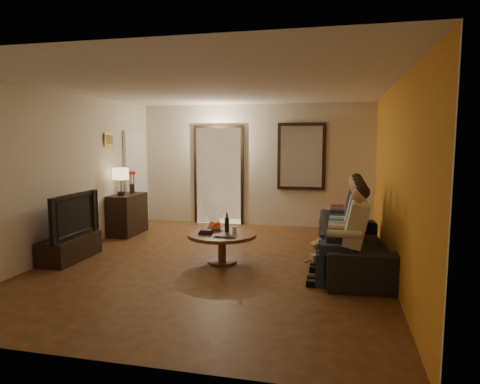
% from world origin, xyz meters
% --- Properties ---
extents(floor, '(5.00, 6.00, 0.01)m').
position_xyz_m(floor, '(0.00, 0.00, 0.00)').
color(floor, '#482B13').
rests_on(floor, ground).
extents(ceiling, '(5.00, 6.00, 0.01)m').
position_xyz_m(ceiling, '(0.00, 0.00, 2.60)').
color(ceiling, white).
rests_on(ceiling, back_wall).
extents(back_wall, '(5.00, 0.02, 2.60)m').
position_xyz_m(back_wall, '(0.00, 3.00, 1.30)').
color(back_wall, beige).
rests_on(back_wall, floor).
extents(front_wall, '(5.00, 0.02, 2.60)m').
position_xyz_m(front_wall, '(0.00, -3.00, 1.30)').
color(front_wall, beige).
rests_on(front_wall, floor).
extents(left_wall, '(0.02, 6.00, 2.60)m').
position_xyz_m(left_wall, '(-2.50, 0.00, 1.30)').
color(left_wall, beige).
rests_on(left_wall, floor).
extents(right_wall, '(0.02, 6.00, 2.60)m').
position_xyz_m(right_wall, '(2.50, 0.00, 1.30)').
color(right_wall, beige).
rests_on(right_wall, floor).
extents(orange_accent, '(0.01, 6.00, 2.60)m').
position_xyz_m(orange_accent, '(2.49, 0.00, 1.30)').
color(orange_accent, orange).
rests_on(orange_accent, right_wall).
extents(kitchen_doorway, '(1.00, 0.06, 2.10)m').
position_xyz_m(kitchen_doorway, '(-0.80, 2.98, 1.05)').
color(kitchen_doorway, '#FFE0A5').
rests_on(kitchen_doorway, floor).
extents(door_trim, '(1.12, 0.04, 2.22)m').
position_xyz_m(door_trim, '(-0.80, 2.97, 1.05)').
color(door_trim, black).
rests_on(door_trim, floor).
extents(fridge_glimpse, '(0.45, 0.03, 1.70)m').
position_xyz_m(fridge_glimpse, '(-0.55, 2.98, 0.90)').
color(fridge_glimpse, silver).
rests_on(fridge_glimpse, floor).
extents(mirror_frame, '(1.00, 0.05, 1.40)m').
position_xyz_m(mirror_frame, '(1.00, 2.96, 1.50)').
color(mirror_frame, black).
rests_on(mirror_frame, back_wall).
extents(mirror_glass, '(0.86, 0.02, 1.26)m').
position_xyz_m(mirror_glass, '(1.00, 2.93, 1.50)').
color(mirror_glass, white).
rests_on(mirror_glass, back_wall).
extents(white_door, '(0.06, 0.85, 2.04)m').
position_xyz_m(white_door, '(-2.46, 2.30, 1.02)').
color(white_door, white).
rests_on(white_door, floor).
extents(framed_art, '(0.03, 0.28, 0.24)m').
position_xyz_m(framed_art, '(-2.47, 1.30, 1.85)').
color(framed_art, '#B28C33').
rests_on(framed_art, left_wall).
extents(art_canvas, '(0.01, 0.22, 0.18)m').
position_xyz_m(art_canvas, '(-2.46, 1.30, 1.85)').
color(art_canvas, brown).
rests_on(art_canvas, left_wall).
extents(dresser, '(0.45, 0.89, 0.79)m').
position_xyz_m(dresser, '(-2.25, 1.52, 0.39)').
color(dresser, black).
rests_on(dresser, floor).
extents(table_lamp, '(0.30, 0.30, 0.54)m').
position_xyz_m(table_lamp, '(-2.25, 1.30, 1.06)').
color(table_lamp, beige).
rests_on(table_lamp, dresser).
extents(flower_vase, '(0.14, 0.14, 0.44)m').
position_xyz_m(flower_vase, '(-2.25, 1.74, 1.01)').
color(flower_vase, red).
rests_on(flower_vase, dresser).
extents(tv_stand, '(0.45, 1.09, 0.36)m').
position_xyz_m(tv_stand, '(-2.25, -0.34, 0.18)').
color(tv_stand, black).
rests_on(tv_stand, floor).
extents(tv, '(1.17, 0.15, 0.67)m').
position_xyz_m(tv, '(-2.25, -0.34, 0.70)').
color(tv, black).
rests_on(tv, tv_stand).
extents(sofa, '(2.48, 1.15, 0.70)m').
position_xyz_m(sofa, '(2.03, 0.25, 0.35)').
color(sofa, black).
rests_on(sofa, floor).
extents(person_a, '(0.60, 0.40, 1.20)m').
position_xyz_m(person_a, '(1.93, -0.65, 0.60)').
color(person_a, tan).
rests_on(person_a, sofa).
extents(person_b, '(0.60, 0.40, 1.20)m').
position_xyz_m(person_b, '(1.93, -0.05, 0.60)').
color(person_b, tan).
rests_on(person_b, sofa).
extents(person_c, '(0.60, 0.40, 1.20)m').
position_xyz_m(person_c, '(1.93, 0.55, 0.60)').
color(person_c, tan).
rests_on(person_c, sofa).
extents(person_d, '(0.60, 0.40, 1.20)m').
position_xyz_m(person_d, '(1.93, 1.15, 0.60)').
color(person_d, tan).
rests_on(person_d, sofa).
extents(dog, '(0.61, 0.43, 0.56)m').
position_xyz_m(dog, '(1.63, 0.37, 0.28)').
color(dog, olive).
rests_on(dog, floor).
extents(coffee_table, '(1.21, 1.21, 0.45)m').
position_xyz_m(coffee_table, '(0.08, 0.04, 0.23)').
color(coffee_table, brown).
rests_on(coffee_table, floor).
extents(bowl, '(0.26, 0.26, 0.06)m').
position_xyz_m(bowl, '(-0.10, 0.26, 0.48)').
color(bowl, white).
rests_on(bowl, coffee_table).
extents(oranges, '(0.20, 0.20, 0.08)m').
position_xyz_m(oranges, '(-0.10, 0.26, 0.55)').
color(oranges, '#F44C14').
rests_on(oranges, bowl).
extents(wine_bottle, '(0.07, 0.07, 0.31)m').
position_xyz_m(wine_bottle, '(0.13, 0.14, 0.60)').
color(wine_bottle, black).
rests_on(wine_bottle, coffee_table).
extents(wine_glass, '(0.06, 0.06, 0.10)m').
position_xyz_m(wine_glass, '(0.26, 0.09, 0.50)').
color(wine_glass, silver).
rests_on(wine_glass, coffee_table).
extents(book_stack, '(0.20, 0.15, 0.07)m').
position_xyz_m(book_stack, '(-0.14, -0.06, 0.48)').
color(book_stack, black).
rests_on(book_stack, coffee_table).
extents(laptop, '(0.33, 0.22, 0.03)m').
position_xyz_m(laptop, '(0.18, -0.24, 0.46)').
color(laptop, black).
rests_on(laptop, coffee_table).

